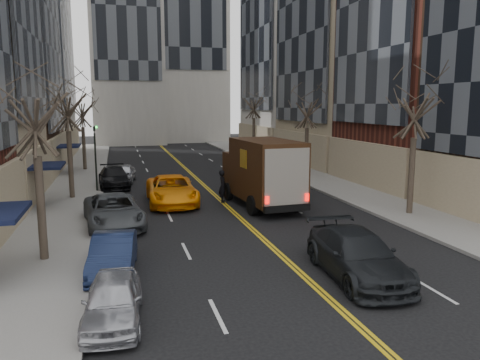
% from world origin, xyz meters
% --- Properties ---
extents(ground, '(160.00, 160.00, 0.00)m').
position_xyz_m(ground, '(0.00, 0.00, 0.00)').
color(ground, black).
rests_on(ground, ground).
extents(sidewalk_left, '(4.00, 66.00, 0.15)m').
position_xyz_m(sidewalk_left, '(-9.00, 27.00, 0.07)').
color(sidewalk_left, slate).
rests_on(sidewalk_left, ground).
extents(sidewalk_right, '(4.00, 66.00, 0.15)m').
position_xyz_m(sidewalk_right, '(9.00, 27.00, 0.07)').
color(sidewalk_right, slate).
rests_on(sidewalk_right, ground).
extents(streetwall_right, '(12.26, 49.00, 34.00)m').
position_xyz_m(streetwall_right, '(16.38, 32.20, 15.09)').
color(streetwall_right, '#4C301E').
rests_on(streetwall_right, ground).
extents(tree_lf_near, '(3.20, 3.20, 8.41)m').
position_xyz_m(tree_lf_near, '(-8.80, 8.00, 6.24)').
color(tree_lf_near, '#382D23').
rests_on(tree_lf_near, sidewalk_left).
extents(tree_lf_mid, '(3.20, 3.20, 8.91)m').
position_xyz_m(tree_lf_mid, '(-8.80, 20.00, 6.60)').
color(tree_lf_mid, '#382D23').
rests_on(tree_lf_mid, sidewalk_left).
extents(tree_lf_far, '(3.20, 3.20, 8.12)m').
position_xyz_m(tree_lf_far, '(-8.80, 33.00, 6.02)').
color(tree_lf_far, '#382D23').
rests_on(tree_lf_far, sidewalk_left).
extents(tree_rt_near, '(3.20, 3.20, 8.71)m').
position_xyz_m(tree_rt_near, '(8.80, 11.00, 6.45)').
color(tree_rt_near, '#382D23').
rests_on(tree_rt_near, sidewalk_right).
extents(tree_rt_mid, '(3.20, 3.20, 8.32)m').
position_xyz_m(tree_rt_mid, '(8.80, 25.00, 6.17)').
color(tree_rt_mid, '#382D23').
rests_on(tree_rt_mid, sidewalk_right).
extents(tree_rt_far, '(3.20, 3.20, 9.11)m').
position_xyz_m(tree_rt_far, '(8.80, 40.00, 6.74)').
color(tree_rt_far, '#382D23').
rests_on(tree_rt_far, sidewalk_right).
extents(traffic_signal, '(0.29, 0.26, 4.70)m').
position_xyz_m(traffic_signal, '(-7.39, 22.00, 2.82)').
color(traffic_signal, black).
rests_on(traffic_signal, sidewalk_left).
extents(ups_truck, '(3.30, 7.24, 3.87)m').
position_xyz_m(ups_truck, '(1.95, 15.15, 1.95)').
color(ups_truck, black).
rests_on(ups_truck, ground).
extents(observer_sedan, '(2.58, 5.55, 1.57)m').
position_xyz_m(observer_sedan, '(1.69, 3.66, 0.78)').
color(observer_sedan, black).
rests_on(observer_sedan, ground).
extents(taxi, '(2.87, 6.01, 1.66)m').
position_xyz_m(taxi, '(-3.00, 17.15, 0.83)').
color(taxi, '#FF950A').
rests_on(taxi, ground).
extents(pedestrian, '(0.56, 0.76, 1.94)m').
position_xyz_m(pedestrian, '(0.01, 16.83, 0.97)').
color(pedestrian, black).
rests_on(pedestrian, ground).
extents(parked_lf_a, '(1.75, 3.83, 1.27)m').
position_xyz_m(parked_lf_a, '(-6.30, 2.33, 0.64)').
color(parked_lf_a, '#B6B7BE').
rests_on(parked_lf_a, ground).
extents(parked_lf_b, '(1.80, 4.20, 1.35)m').
position_xyz_m(parked_lf_b, '(-6.30, 6.20, 0.67)').
color(parked_lf_b, '#121B38').
rests_on(parked_lf_b, ground).
extents(parked_lf_c, '(3.13, 5.75, 1.53)m').
position_xyz_m(parked_lf_c, '(-6.30, 12.69, 0.76)').
color(parked_lf_c, '#494D50').
rests_on(parked_lf_c, ground).
extents(parked_lf_d, '(2.31, 5.12, 1.45)m').
position_xyz_m(parked_lf_d, '(-6.30, 23.71, 0.73)').
color(parked_lf_d, black).
rests_on(parked_lf_d, ground).
extents(parked_lf_e, '(2.09, 4.12, 1.35)m').
position_xyz_m(parked_lf_e, '(-5.60, 25.90, 0.67)').
color(parked_lf_e, '#B7B9BF').
rests_on(parked_lf_e, ground).
extents(parked_rt_a, '(1.72, 4.37, 1.42)m').
position_xyz_m(parked_rt_a, '(5.70, 21.59, 0.71)').
color(parked_rt_a, '#44464A').
rests_on(parked_rt_a, ground).
extents(parked_rt_b, '(2.75, 5.48, 1.49)m').
position_xyz_m(parked_rt_b, '(6.02, 26.95, 0.75)').
color(parked_rt_b, '#B0B4B9').
rests_on(parked_rt_b, ground).
extents(parked_rt_c, '(2.32, 4.79, 1.34)m').
position_xyz_m(parked_rt_c, '(6.30, 34.91, 0.67)').
color(parked_rt_c, black).
rests_on(parked_rt_c, ground).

